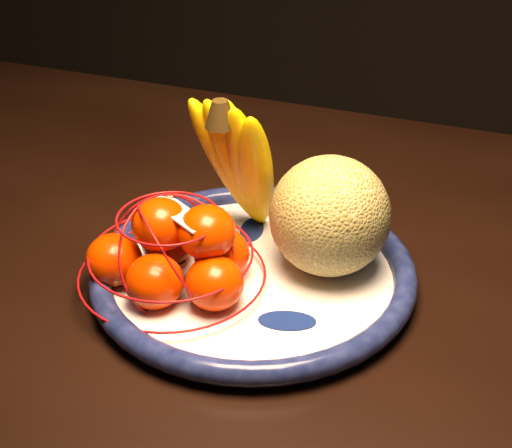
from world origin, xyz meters
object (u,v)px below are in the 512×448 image
(banana_bunch, at_px, (242,160))
(fruit_bowl, at_px, (253,273))
(cantaloupe, at_px, (330,216))
(dining_table, at_px, (161,311))
(mandarin_bag, at_px, (176,254))

(banana_bunch, bearing_deg, fruit_bowl, -43.81)
(cantaloupe, bearing_deg, banana_bunch, 162.75)
(dining_table, xyz_separation_m, cantaloupe, (0.20, 0.02, 0.16))
(dining_table, bearing_deg, mandarin_bag, -47.60)
(cantaloupe, relative_size, mandarin_bag, 0.56)
(dining_table, xyz_separation_m, banana_bunch, (0.09, 0.05, 0.19))
(fruit_bowl, xyz_separation_m, banana_bunch, (-0.04, 0.07, 0.10))
(dining_table, bearing_deg, fruit_bowl, -7.46)
(cantaloupe, bearing_deg, fruit_bowl, -152.52)
(cantaloupe, distance_m, mandarin_bag, 0.17)
(mandarin_bag, bearing_deg, dining_table, 130.22)
(fruit_bowl, xyz_separation_m, cantaloupe, (0.07, 0.04, 0.06))
(banana_bunch, bearing_deg, dining_table, -130.92)
(dining_table, relative_size, cantaloupe, 12.52)
(banana_bunch, relative_size, mandarin_bag, 0.83)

